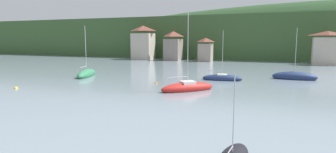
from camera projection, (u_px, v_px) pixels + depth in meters
wooded_hillside at (322, 41)px, 95.87m from camera, size 352.00×44.91×30.46m
shore_building_west at (143, 43)px, 86.33m from camera, size 6.49×5.00×10.35m
shore_building_westcentral at (173, 46)px, 82.77m from camera, size 4.79×4.94×8.55m
shore_building_central at (206, 50)px, 78.59m from camera, size 3.86×3.45×6.59m
shore_building_eastcentral at (327, 49)px, 67.43m from camera, size 6.55×3.25×8.19m
sailboat_far_4 at (222, 78)px, 42.83m from camera, size 6.17×2.35×7.89m
sailboat_far_7 at (294, 77)px, 43.85m from camera, size 6.60×2.32×8.43m
sailboat_far_9 at (87, 74)px, 47.48m from camera, size 4.33×7.74×8.91m
sailboat_mid_10 at (188, 88)px, 34.18m from camera, size 6.32×6.44×9.75m
mooring_buoy_near at (16, 88)px, 35.76m from camera, size 0.47×0.47×0.47m
mooring_buoy_far at (156, 83)px, 39.81m from camera, size 0.40×0.40×0.40m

